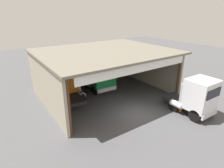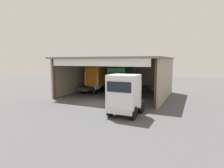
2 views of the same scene
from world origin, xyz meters
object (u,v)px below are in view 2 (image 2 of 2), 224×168
truck_green_right_bay (120,80)px  oil_drum (162,90)px  truck_orange_left_bay (95,79)px  traffic_cone (123,109)px  truck_white_yard_outside (125,95)px  tool_cart (146,89)px

truck_green_right_bay → oil_drum: bearing=-143.4°
truck_orange_left_bay → oil_drum: bearing=24.6°
traffic_cone → oil_drum: bearing=83.3°
truck_orange_left_bay → traffic_cone: 11.71m
truck_white_yard_outside → traffic_cone: 1.92m
oil_drum → tool_cart: 2.36m
truck_green_right_bay → tool_cart: size_ratio=4.54×
truck_orange_left_bay → traffic_cone: size_ratio=8.73×
oil_drum → tool_cart: bearing=-168.2°
truck_green_right_bay → traffic_cone: size_ratio=8.11×
truck_white_yard_outside → tool_cart: bearing=-83.4°
truck_orange_left_bay → truck_green_right_bay: size_ratio=1.08×
truck_green_right_bay → truck_white_yard_outside: bearing=116.0°
truck_orange_left_bay → tool_cart: truck_orange_left_bay is taller
traffic_cone → tool_cart: bearing=94.4°
truck_green_right_bay → truck_white_yard_outside: truck_green_right_bay is taller
truck_white_yard_outside → traffic_cone: bearing=-63.6°
oil_drum → tool_cart: tool_cart is taller
oil_drum → traffic_cone: oil_drum is taller
oil_drum → traffic_cone: (-1.42, -12.05, -0.18)m
truck_white_yard_outside → tool_cart: size_ratio=4.60×
truck_green_right_bay → traffic_cone: bearing=115.7°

